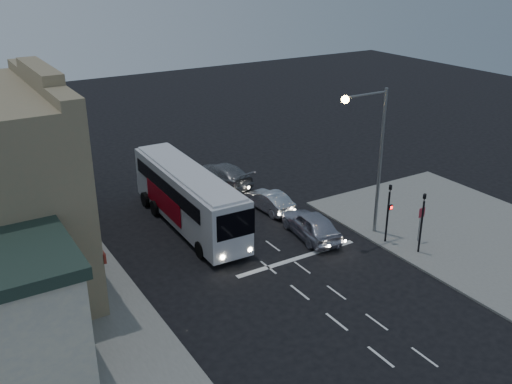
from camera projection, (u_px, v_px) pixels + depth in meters
ground at (289, 284)px, 30.09m from camera, size 120.00×120.00×0.00m
sidewalk_near at (511, 252)px, 33.19m from camera, size 12.00×24.00×0.12m
sidewalk_far at (0, 282)px, 30.09m from camera, size 12.00×50.00×0.12m
road_markings at (275, 252)px, 33.31m from camera, size 8.00×30.55×0.01m
tour_bus at (188, 196)px, 35.93m from camera, size 2.94×12.35×3.77m
car_suv at (311, 225)px, 34.83m from camera, size 2.55×5.09×1.67m
car_sedan_a at (269, 201)px, 38.63m from camera, size 1.69×4.24×1.37m
car_sedan_b at (222, 174)px, 42.90m from camera, size 3.17×5.99×1.65m
traffic_signal_main at (389, 206)px, 33.45m from camera, size 0.25×0.35×4.10m
traffic_signal_side at (422, 216)px, 32.23m from camera, size 0.18×0.15×4.10m
regulatory_sign at (421, 219)px, 33.78m from camera, size 0.45×0.12×2.20m
streetlight at (373, 147)px, 33.18m from camera, size 3.32×0.44×9.00m
street_tree at (50, 152)px, 36.26m from camera, size 4.00×4.00×6.20m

